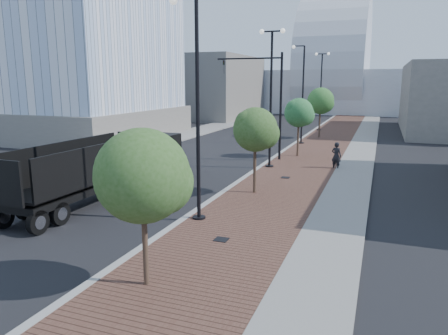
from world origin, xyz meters
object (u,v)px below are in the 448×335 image
(white_sedan, at_px, (147,174))
(dark_car_mid, at_px, (258,129))
(dump_truck, at_px, (127,166))
(pedestrian, at_px, (336,156))

(white_sedan, height_order, dark_car_mid, white_sedan)
(dump_truck, xyz_separation_m, pedestrian, (10.44, 9.35, -0.34))
(white_sedan, bearing_deg, dump_truck, -179.35)
(dump_truck, relative_size, pedestrian, 7.02)
(dump_truck, height_order, dark_car_mid, dump_truck)
(dump_truck, xyz_separation_m, dark_car_mid, (0.33, 25.31, -0.60))
(dark_car_mid, bearing_deg, pedestrian, -33.03)
(white_sedan, xyz_separation_m, dark_car_mid, (-0.65, 24.87, -0.11))
(white_sedan, distance_m, dark_car_mid, 24.88)
(white_sedan, distance_m, pedestrian, 13.00)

